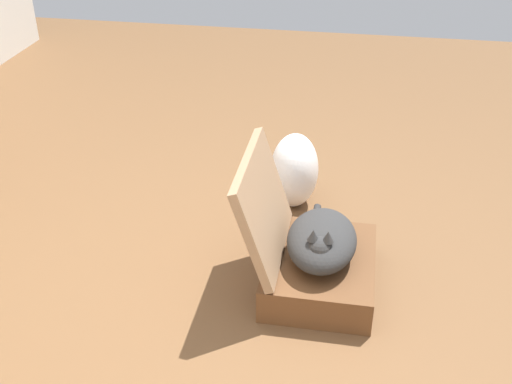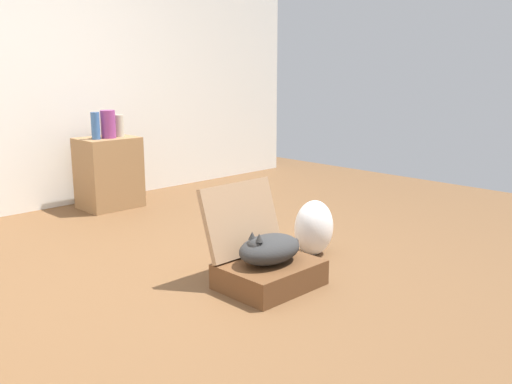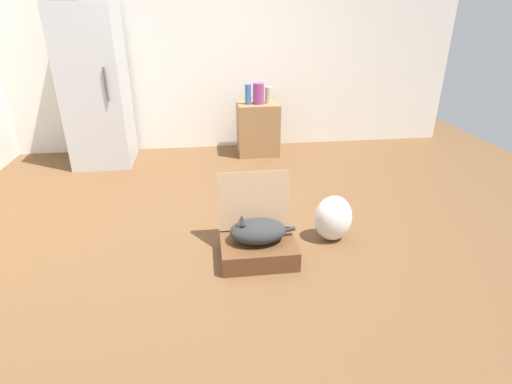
% 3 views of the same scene
% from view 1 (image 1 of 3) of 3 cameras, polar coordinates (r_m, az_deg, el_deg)
% --- Properties ---
extents(ground_plane, '(7.68, 7.68, 0.00)m').
position_cam_1_polar(ground_plane, '(2.55, -6.28, -11.20)').
color(ground_plane, brown).
rests_on(ground_plane, ground).
extents(suitcase_base, '(0.55, 0.44, 0.15)m').
position_cam_1_polar(suitcase_base, '(2.66, 5.75, -7.05)').
color(suitcase_base, brown).
rests_on(suitcase_base, ground).
extents(suitcase_lid, '(0.55, 0.17, 0.43)m').
position_cam_1_polar(suitcase_lid, '(2.51, 0.70, -1.30)').
color(suitcase_lid, '#9B7756').
rests_on(suitcase_lid, suitcase_base).
extents(cat, '(0.49, 0.28, 0.20)m').
position_cam_1_polar(cat, '(2.56, 5.92, -4.34)').
color(cat, '#2D2D2D').
rests_on(cat, suitcase_base).
extents(plastic_bag_white, '(0.30, 0.24, 0.38)m').
position_cam_1_polar(plastic_bag_white, '(3.13, 3.46, 1.96)').
color(plastic_bag_white, white).
rests_on(plastic_bag_white, ground).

